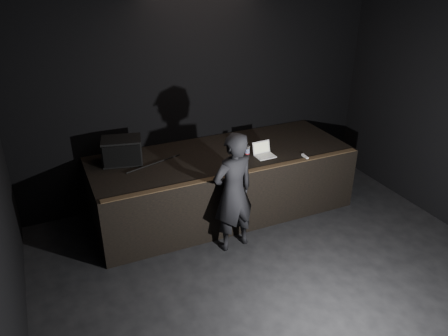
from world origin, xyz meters
TOP-DOWN VIEW (x-y plane):
  - ground at (0.00, 0.00)m, footprint 7.00×7.00m
  - room_walls at (0.00, 0.00)m, footprint 6.10×7.10m
  - stage_riser at (0.00, 2.73)m, footprint 4.00×1.50m
  - riser_lip at (0.00, 2.02)m, footprint 3.92×0.10m
  - stage_monitor at (-1.44, 3.04)m, footprint 0.63×0.52m
  - cable at (-1.05, 2.80)m, footprint 0.89×0.31m
  - laptop at (0.56, 2.42)m, footprint 0.30×0.27m
  - beer_can at (0.32, 2.49)m, footprint 0.07×0.07m
  - plastic_cup at (0.26, 2.74)m, footprint 0.08×0.08m
  - wii_remote at (1.09, 2.10)m, footprint 0.05×0.16m
  - person at (-0.25, 1.78)m, footprint 0.70×0.52m

SIDE VIEW (x-z plane):
  - ground at x=0.00m, z-range 0.00..0.00m
  - stage_riser at x=0.00m, z-range 0.00..1.00m
  - person at x=-0.25m, z-range 0.00..1.73m
  - riser_lip at x=0.00m, z-range 1.00..1.01m
  - cable at x=-1.05m, z-range 1.00..1.02m
  - wii_remote at x=1.09m, z-range 1.00..1.03m
  - plastic_cup at x=0.26m, z-range 1.00..1.09m
  - laptop at x=0.56m, z-range 0.95..1.15m
  - beer_can at x=0.32m, z-range 1.00..1.17m
  - stage_monitor at x=-1.44m, z-range 1.00..1.37m
  - room_walls at x=0.00m, z-range 0.26..3.78m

